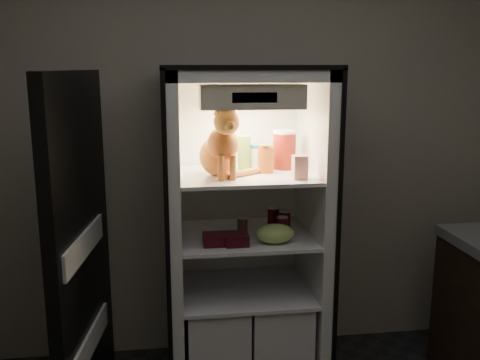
# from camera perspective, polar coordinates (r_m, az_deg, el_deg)

# --- Properties ---
(room_shell) EXTENTS (3.60, 3.60, 3.60)m
(room_shell) POSITION_cam_1_polar(r_m,az_deg,el_deg) (1.62, 7.51, 3.10)
(room_shell) COLOR white
(room_shell) RESTS_ON floor
(refrigerator) EXTENTS (0.90, 0.72, 1.88)m
(refrigerator) POSITION_cam_1_polar(r_m,az_deg,el_deg) (3.14, 0.40, -7.98)
(refrigerator) COLOR white
(refrigerator) RESTS_ON floor
(fridge_door) EXTENTS (0.16, 0.87, 1.85)m
(fridge_door) POSITION_cam_1_polar(r_m,az_deg,el_deg) (2.72, -16.52, -9.00)
(fridge_door) COLOR black
(fridge_door) RESTS_ON floor
(tabby_cat) EXTENTS (0.36, 0.39, 0.40)m
(tabby_cat) POSITION_cam_1_polar(r_m,az_deg,el_deg) (2.84, -2.06, 3.37)
(tabby_cat) COLOR #BF4F18
(tabby_cat) RESTS_ON refrigerator
(parmesan_shaker) EXTENTS (0.08, 0.08, 0.20)m
(parmesan_shaker) POSITION_cam_1_polar(r_m,az_deg,el_deg) (3.02, 0.43, 2.91)
(parmesan_shaker) COLOR #258934
(parmesan_shaker) RESTS_ON refrigerator
(mayo_tub) EXTENTS (0.10, 0.10, 0.14)m
(mayo_tub) POSITION_cam_1_polar(r_m,az_deg,el_deg) (3.06, 1.90, 2.53)
(mayo_tub) COLOR white
(mayo_tub) RESTS_ON refrigerator
(salsa_jar) EXTENTS (0.09, 0.09, 0.16)m
(salsa_jar) POSITION_cam_1_polar(r_m,az_deg,el_deg) (2.95, 2.76, 2.30)
(salsa_jar) COLOR maroon
(salsa_jar) RESTS_ON refrigerator
(pepper_jar) EXTENTS (0.13, 0.13, 0.22)m
(pepper_jar) POSITION_cam_1_polar(r_m,az_deg,el_deg) (3.07, 4.76, 3.25)
(pepper_jar) COLOR maroon
(pepper_jar) RESTS_ON refrigerator
(cream_carton) EXTENTS (0.07, 0.07, 0.12)m
(cream_carton) POSITION_cam_1_polar(r_m,az_deg,el_deg) (2.80, 6.40, 1.37)
(cream_carton) COLOR white
(cream_carton) RESTS_ON refrigerator
(soda_can_a) EXTENTS (0.07, 0.07, 0.12)m
(soda_can_a) POSITION_cam_1_polar(r_m,az_deg,el_deg) (3.13, 3.55, -4.07)
(soda_can_a) COLOR black
(soda_can_a) RESTS_ON refrigerator
(soda_can_b) EXTENTS (0.07, 0.07, 0.12)m
(soda_can_b) POSITION_cam_1_polar(r_m,az_deg,el_deg) (3.06, 4.77, -4.42)
(soda_can_b) COLOR black
(soda_can_b) RESTS_ON refrigerator
(soda_can_c) EXTENTS (0.06, 0.06, 0.11)m
(soda_can_c) POSITION_cam_1_polar(r_m,az_deg,el_deg) (2.98, 4.51, -5.01)
(soda_can_c) COLOR black
(soda_can_c) RESTS_ON refrigerator
(condiment_jar) EXTENTS (0.06, 0.06, 0.08)m
(condiment_jar) POSITION_cam_1_polar(r_m,az_deg,el_deg) (3.07, 0.26, -4.72)
(condiment_jar) COLOR brown
(condiment_jar) RESTS_ON refrigerator
(grape_bag) EXTENTS (0.21, 0.15, 0.10)m
(grape_bag) POSITION_cam_1_polar(r_m,az_deg,el_deg) (2.88, 3.77, -5.72)
(grape_bag) COLOR #98C55C
(grape_bag) RESTS_ON refrigerator
(berry_box_left) EXTENTS (0.12, 0.12, 0.06)m
(berry_box_left) POSITION_cam_1_polar(r_m,az_deg,el_deg) (2.85, -2.79, -6.34)
(berry_box_left) COLOR #440B14
(berry_box_left) RESTS_ON refrigerator
(berry_box_right) EXTENTS (0.12, 0.12, 0.06)m
(berry_box_right) POSITION_cam_1_polar(r_m,az_deg,el_deg) (2.85, -0.39, -6.31)
(berry_box_right) COLOR #440B14
(berry_box_right) RESTS_ON refrigerator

